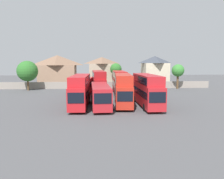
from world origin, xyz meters
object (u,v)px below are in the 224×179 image
object	(u,v)px
bus_5	(85,85)
tree_behind_wall	(178,71)
house_terrace_centre	(102,71)
house_terrace_right	(155,70)
bus_2	(100,94)
bus_6	(99,81)
bus_4	(147,88)
bus_7	(119,81)
bus_3	(123,88)
tree_right_of_lot	(27,71)
house_terrace_left	(58,70)
tree_left_of_lot	(116,69)
bus_8	(130,85)
bus_1	(80,89)

from	to	relation	value
bus_5	tree_behind_wall	bearing A→B (deg)	112.59
house_terrace_centre	house_terrace_right	distance (m)	16.46
bus_2	bus_6	distance (m)	14.85
bus_4	bus_2	bearing A→B (deg)	-89.67
bus_2	bus_6	size ratio (longest dim) A/B	1.09
bus_2	bus_5	distance (m)	14.52
bus_6	bus_7	distance (m)	4.59
house_terrace_centre	bus_6	bearing A→B (deg)	-93.16
bus_3	tree_right_of_lot	xyz separation A→B (m)	(-21.42, 20.81, 1.96)
bus_3	house_terrace_right	xyz separation A→B (m)	(13.59, 32.62, 1.70)
tree_behind_wall	bus_7	bearing A→B (deg)	-152.93
bus_3	bus_6	xyz separation A→B (m)	(-3.83, 14.11, 0.00)
bus_6	house_terrace_left	size ratio (longest dim) A/B	0.98
bus_3	bus_5	xyz separation A→B (m)	(-6.87, 13.45, -0.87)
house_terrace_left	bus_2	bearing A→B (deg)	-69.30
house_terrace_centre	bus_3	bearing A→B (deg)	-84.87
bus_4	tree_left_of_lot	xyz separation A→B (m)	(-2.77, 26.90, 2.26)
bus_8	house_terrace_centre	world-z (taller)	house_terrace_centre
house_terrace_right	tree_right_of_lot	world-z (taller)	house_terrace_right
bus_3	tree_left_of_lot	size ratio (longest dim) A/B	1.54
bus_5	bus_8	bearing A→B (deg)	93.39
bus_7	tree_right_of_lot	bearing A→B (deg)	-107.62
bus_3	bus_4	size ratio (longest dim) A/B	0.87
bus_1	house_terrace_right	bearing A→B (deg)	149.26
bus_6	house_terrace_left	xyz separation A→B (m)	(-12.34, 18.31, 1.82)
bus_3	bus_8	xyz separation A→B (m)	(3.07, 13.47, -0.84)
bus_4	bus_7	bearing A→B (deg)	-168.51
tree_right_of_lot	bus_5	bearing A→B (deg)	-26.82
bus_8	house_terrace_centre	bearing A→B (deg)	-161.61
bus_8	bus_1	bearing A→B (deg)	-35.30
house_terrace_centre	bus_1	bearing A→B (deg)	-96.99
bus_5	bus_7	xyz separation A→B (m)	(7.59, 0.06, 0.85)
bus_3	bus_4	xyz separation A→B (m)	(3.74, -0.60, -0.02)
bus_7	bus_8	bearing A→B (deg)	89.78
bus_1	house_terrace_left	bearing A→B (deg)	-162.88
bus_4	house_terrace_left	bearing A→B (deg)	-149.49
bus_6	house_terrace_centre	size ratio (longest dim) A/B	1.29
house_terrace_right	tree_right_of_lot	size ratio (longest dim) A/B	1.21
bus_1	bus_7	xyz separation A→B (m)	(7.49, 13.72, 0.05)
bus_3	house_terrace_left	bearing A→B (deg)	-149.99
bus_2	house_terrace_left	world-z (taller)	house_terrace_left
bus_3	tree_behind_wall	size ratio (longest dim) A/B	1.60
house_terrace_centre	tree_behind_wall	xyz separation A→B (m)	(19.82, -9.94, 0.39)
house_terrace_left	bus_5	bearing A→B (deg)	-63.90
bus_1	bus_5	world-z (taller)	bus_1
house_terrace_centre	bus_2	bearing A→B (deg)	-91.40
bus_4	tree_right_of_lot	xyz separation A→B (m)	(-25.15, 21.40, 1.98)
bus_7	bus_8	distance (m)	2.49
tree_behind_wall	bus_4	bearing A→B (deg)	-120.57
bus_2	bus_5	size ratio (longest dim) A/B	1.00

